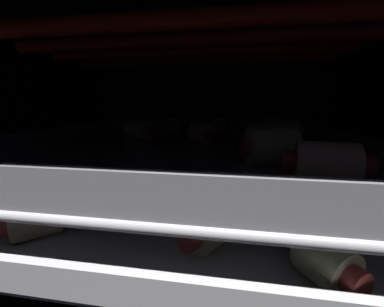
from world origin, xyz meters
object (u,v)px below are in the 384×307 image
Objects in this scene: baking_tray_lower at (188,188)px; pig_in_blanket_upper_7 at (178,124)px; pig_in_blanket_lower_0 at (105,193)px; pig_in_blanket_lower_3 at (262,154)px; pig_in_blanket_lower_2 at (144,174)px; oven_rack_upper at (188,153)px; pig_in_blanket_lower_7 at (288,157)px; pig_in_blanket_upper_3 at (325,163)px; pig_in_blanket_lower_6 at (209,227)px; baking_tray_upper at (188,146)px; pig_in_blanket_upper_6 at (263,134)px; pig_in_blanket_lower_1 at (66,177)px; pig_in_blanket_upper_4 at (139,130)px; heating_element at (187,45)px; pig_in_blanket_lower_5 at (237,183)px; pig_in_blanket_upper_5 at (285,131)px; pig_in_blanket_upper_0 at (201,133)px; pig_in_blanket_upper_8 at (219,125)px; pig_in_blanket_lower_8 at (105,161)px; pig_in_blanket_lower_10 at (36,219)px; pig_in_blanket_lower_9 at (325,262)px; pig_in_blanket_lower_4 at (218,174)px; pig_in_blanket_upper_2 at (271,146)px; oven_rack_lower at (188,194)px; pig_in_blanket_upper_1 at (268,125)px.

baking_tray_lower is 17.48cm from pig_in_blanket_upper_7.
pig_in_blanket_lower_3 is at bearing 49.82° from pig_in_blanket_lower_0.
pig_in_blanket_lower_2 is 7.15cm from oven_rack_upper.
pig_in_blanket_lower_7 is 30.91cm from pig_in_blanket_upper_3.
pig_in_blanket_upper_3 reaches higher than pig_in_blanket_lower_6.
pig_in_blanket_upper_6 is at bearing 0.64° from baking_tray_upper.
pig_in_blanket_lower_1 is 0.97× the size of pig_in_blanket_upper_4.
baking_tray_lower is 6.04cm from baking_tray_upper.
heating_element reaches higher than baking_tray_lower.
oven_rack_upper is at bearing -22.29° from pig_in_blanket_upper_4.
pig_in_blanket_upper_4 reaches higher than baking_tray_upper.
pig_in_blanket_lower_2 is 0.13× the size of baking_tray_upper.
pig_in_blanket_upper_4 is at bearing 138.34° from pig_in_blanket_upper_3.
pig_in_blanket_lower_7 is (9.91, 16.58, 0.24)cm from pig_in_blanket_lower_5.
oven_rack_upper is at bearing -164.58° from pig_in_blanket_upper_5.
baking_tray_upper is 2.83cm from pig_in_blanket_upper_0.
pig_in_blanket_upper_4 is at bearing -179.37° from pig_in_blanket_upper_5.
pig_in_blanket_upper_3 reaches higher than baking_tray_lower.
pig_in_blanket_lower_7 is at bearing 8.37° from pig_in_blanket_upper_8.
pig_in_blanket_lower_0 is 0.11× the size of baking_tray_upper.
baking_tray_upper is (16.91, -7.80, 4.56)cm from pig_in_blanket_lower_8.
pig_in_blanket_lower_1 is 20.00cm from pig_in_blanket_upper_0.
pig_in_blanket_lower_10 is (-2.33, -7.55, 0.39)cm from pig_in_blanket_lower_0.
pig_in_blanket_lower_5 is at bearing -11.52° from baking_tray_upper.
pig_in_blanket_lower_9 is at bearing -21.05° from pig_in_blanket_lower_6.
pig_in_blanket_lower_4 is 14.25cm from pig_in_blanket_upper_2.
baking_tray_lower is at bearing 9.03° from pig_in_blanket_lower_1.
pig_in_blanket_lower_4 is 0.82× the size of pig_in_blanket_upper_8.
pig_in_blanket_lower_10 is at bearing -126.05° from oven_rack_upper.
pig_in_blanket_upper_3 is (12.11, -14.78, -11.10)cm from heating_element.
pig_in_blanket_upper_4 reaches higher than pig_in_blanket_lower_5.
pig_in_blanket_upper_2 is at bearing -46.63° from baking_tray_upper.
pig_in_blanket_lower_9 is (28.97, -14.18, 0.08)cm from pig_in_blanket_lower_1.
pig_in_blanket_upper_8 is (3.61, 13.29, 1.72)cm from baking_tray_upper.
pig_in_blanket_lower_8 reaches higher than baking_tray_lower.
pig_in_blanket_upper_5 is 0.95× the size of pig_in_blanket_upper_8.
pig_in_blanket_upper_6 is at bearing 0.64° from oven_rack_lower.
pig_in_blanket_lower_4 is at bearing 10.43° from pig_in_blanket_lower_2.
pig_in_blanket_upper_3 is (-4.53, -29.98, 5.97)cm from pig_in_blanket_lower_7.
pig_in_blanket_upper_5 is at bearing 37.56° from pig_in_blanket_lower_10.
pig_in_blanket_upper_1 is (12.47, 14.67, 1.72)cm from baking_tray_upper.
baking_tray_lower is 7.47× the size of pig_in_blanket_lower_2.
pig_in_blanket_upper_1 is 17.09cm from pig_in_blanket_upper_7.
pig_in_blanket_lower_9 is at bearing -42.33° from pig_in_blanket_lower_2.
pig_in_blanket_lower_2 is at bearing -179.17° from oven_rack_lower.
pig_in_blanket_lower_10 reaches higher than pig_in_blanket_lower_8.
pig_in_blanket_upper_6 is (26.74, -7.69, 6.35)cm from pig_in_blanket_lower_8.
baking_tray_upper is (0.00, 0.00, 1.03)cm from oven_rack_upper.
baking_tray_lower is at bearing 0.83° from pig_in_blanket_lower_2.
baking_tray_upper is 9.99cm from pig_in_blanket_upper_6.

